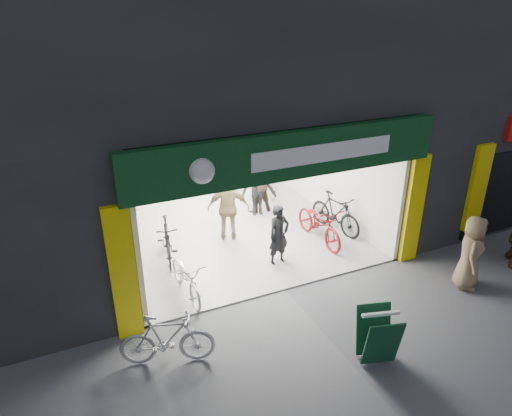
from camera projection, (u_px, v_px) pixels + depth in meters
ground at (285, 290)px, 9.73m from camera, size 60.00×60.00×0.00m
building at (233, 55)px, 12.43m from camera, size 17.00×10.27×8.00m
bike_left_front at (186, 277)px, 9.39m from camera, size 0.66×1.71×0.89m
bike_left_midfront at (167, 241)px, 10.70m from camera, size 0.78×1.74×1.01m
bike_left_midback at (131, 197)px, 13.22m from camera, size 0.81×1.85×0.94m
bike_left_back at (128, 194)px, 13.25m from camera, size 0.56×1.78×1.06m
bike_right_front at (335, 213)px, 12.04m from camera, size 0.83×1.83×1.06m
bike_right_mid at (319, 223)px, 11.51m from camera, size 0.69×1.96×1.03m
bike_right_back at (267, 178)px, 14.38m from camera, size 0.90×1.94×1.12m
parked_bike at (167, 339)px, 7.60m from camera, size 1.66×0.95×0.96m
customer_a at (279, 235)px, 10.43m from camera, size 0.59×0.44×1.49m
customer_b at (256, 182)px, 13.01m from camera, size 0.95×0.76×1.87m
customer_c at (258, 189)px, 12.81m from camera, size 1.15×0.75×1.67m
customer_d at (228, 208)px, 11.43m from camera, size 1.15×0.79×1.81m
pedestrian_near at (471, 253)px, 9.54m from camera, size 0.94×0.94×1.65m
sandwich_board at (378, 335)px, 7.64m from camera, size 0.76×0.77×0.94m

